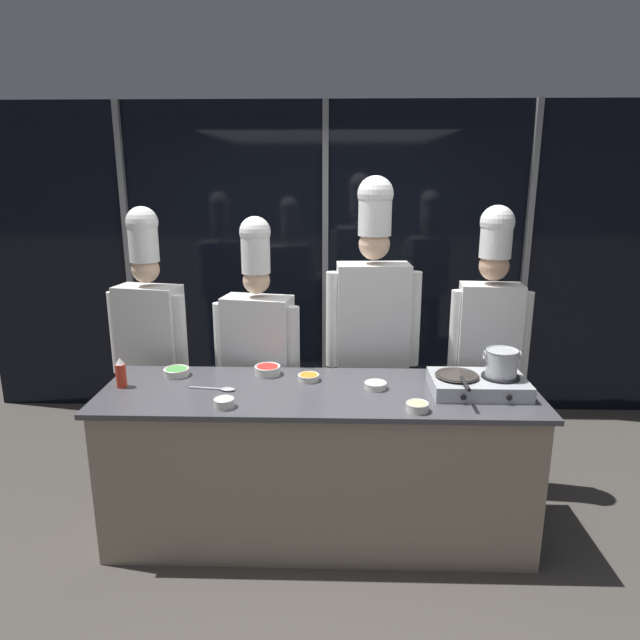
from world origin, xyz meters
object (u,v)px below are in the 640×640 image
(prep_bowl_ginger, at_px, (417,406))
(prep_bowl_bell_pepper, at_px, (268,370))
(serving_spoon_slotted, at_px, (222,389))
(chef_sous, at_px, (258,341))
(stock_pot, at_px, (501,362))
(portable_stove, at_px, (478,384))
(prep_bowl_carrots, at_px, (309,377))
(chef_line, at_px, (373,314))
(prep_bowl_scallions, at_px, (176,371))
(squeeze_bottle_chili, at_px, (121,373))
(chef_head, at_px, (150,329))
(prep_bowl_bean_sprouts, at_px, (224,402))
(chef_pastry, at_px, (489,327))
(frying_pan, at_px, (457,372))
(prep_bowl_garlic, at_px, (376,385))

(prep_bowl_ginger, bearing_deg, prep_bowl_bell_pepper, 148.02)
(serving_spoon_slotted, relative_size, chef_sous, 0.15)
(stock_pot, bearing_deg, portable_stove, -179.88)
(stock_pot, bearing_deg, prep_bowl_ginger, -150.48)
(prep_bowl_carrots, relative_size, serving_spoon_slotted, 0.47)
(stock_pot, xyz_separation_m, chef_line, (-0.69, 0.64, 0.11))
(prep_bowl_scallions, bearing_deg, prep_bowl_carrots, -4.28)
(squeeze_bottle_chili, height_order, chef_head, chef_head)
(prep_bowl_bell_pepper, distance_m, chef_line, 0.81)
(prep_bowl_bean_sprouts, bearing_deg, prep_bowl_scallions, 129.14)
(portable_stove, xyz_separation_m, prep_bowl_ginger, (-0.38, -0.28, -0.02))
(chef_head, bearing_deg, squeeze_bottle_chili, 102.92)
(portable_stove, xyz_separation_m, chef_head, (-2.07, 0.63, 0.13))
(portable_stove, xyz_separation_m, squeeze_bottle_chili, (-2.05, 0.01, 0.04))
(squeeze_bottle_chili, bearing_deg, chef_head, 91.86)
(chef_sous, bearing_deg, stock_pot, 169.99)
(chef_line, height_order, chef_pastry, chef_line)
(frying_pan, bearing_deg, chef_line, 124.51)
(chef_pastry, bearing_deg, prep_bowl_garlic, 38.82)
(prep_bowl_carrots, height_order, chef_line, chef_line)
(portable_stove, relative_size, prep_bowl_ginger, 4.39)
(stock_pot, distance_m, prep_bowl_scallions, 1.92)
(portable_stove, height_order, chef_head, chef_head)
(squeeze_bottle_chili, height_order, prep_bowl_bell_pepper, squeeze_bottle_chili)
(prep_bowl_carrots, height_order, prep_bowl_garlic, same)
(prep_bowl_carrots, distance_m, chef_sous, 0.54)
(squeeze_bottle_chili, distance_m, prep_bowl_scallions, 0.34)
(frying_pan, height_order, prep_bowl_ginger, frying_pan)
(squeeze_bottle_chili, distance_m, chef_sous, 0.90)
(squeeze_bottle_chili, bearing_deg, prep_bowl_carrots, 7.05)
(squeeze_bottle_chili, height_order, chef_pastry, chef_pastry)
(prep_bowl_bell_pepper, bearing_deg, squeeze_bottle_chili, -164.40)
(prep_bowl_bean_sprouts, relative_size, serving_spoon_slotted, 0.40)
(chef_head, bearing_deg, prep_bowl_bean_sprouts, 137.90)
(stock_pot, distance_m, squeeze_bottle_chili, 2.18)
(prep_bowl_ginger, xyz_separation_m, chef_head, (-1.69, 0.92, 0.15))
(prep_bowl_scallions, bearing_deg, chef_line, 19.32)
(prep_bowl_bell_pepper, bearing_deg, frying_pan, -12.71)
(frying_pan, distance_m, stock_pot, 0.25)
(prep_bowl_bean_sprouts, height_order, prep_bowl_scallions, prep_bowl_bean_sprouts)
(chef_sous, bearing_deg, portable_stove, 168.26)
(prep_bowl_garlic, xyz_separation_m, prep_bowl_ginger, (0.20, -0.31, 0.00))
(prep_bowl_scallions, bearing_deg, prep_bowl_ginger, -19.38)
(prep_bowl_garlic, distance_m, prep_bowl_bean_sprouts, 0.87)
(portable_stove, relative_size, prep_bowl_scallions, 3.38)
(prep_bowl_garlic, bearing_deg, squeeze_bottle_chili, -179.47)
(portable_stove, height_order, prep_bowl_ginger, portable_stove)
(portable_stove, distance_m, chef_pastry, 0.61)
(prep_bowl_bell_pepper, distance_m, chef_head, 0.94)
(stock_pot, bearing_deg, prep_bowl_garlic, 177.71)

